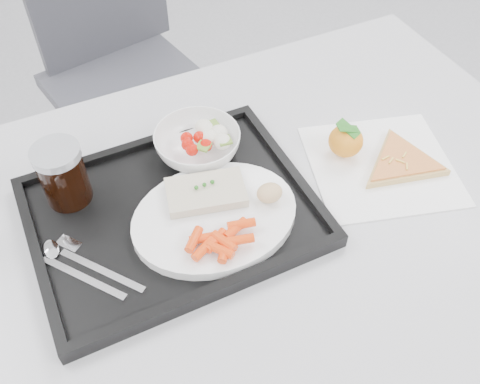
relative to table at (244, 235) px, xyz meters
The scene contains 14 objects.
table is the anchor object (origin of this frame).
chair 0.88m from the table, 89.33° to the left, with size 0.49×0.49×0.93m.
tray 0.14m from the table, 159.77° to the left, with size 0.45×0.35×0.03m.
dinner_plate 0.11m from the table, behind, with size 0.27×0.27×0.02m.
fish_fillet 0.13m from the table, 148.43° to the left, with size 0.14×0.10×0.02m.
bread_roll 0.12m from the table, 27.36° to the right, with size 0.05×0.05×0.03m.
salad_bowl 0.18m from the table, 98.01° to the left, with size 0.15×0.15×0.05m.
cola_glass 0.32m from the table, 150.28° to the left, with size 0.08×0.08×0.11m.
cutlery 0.29m from the table, behind, with size 0.13×0.16×0.01m.
napkin 0.28m from the table, ahead, with size 0.31×0.30×0.00m.
tangerine 0.25m from the table, 10.57° to the left, with size 0.06×0.06×0.07m.
pizza_slice 0.31m from the table, ahead, with size 0.22×0.22×0.02m.
carrot_pile 0.15m from the table, 137.39° to the right, with size 0.12×0.08×0.02m.
salad_contents 0.19m from the table, 90.67° to the left, with size 0.09×0.08×0.03m.
Camera 1 is at (-0.25, -0.20, 1.44)m, focal length 40.00 mm.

